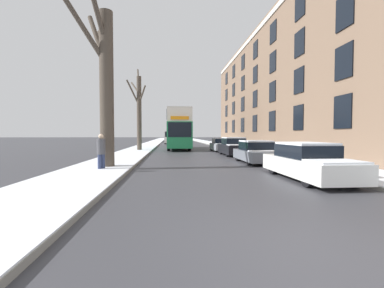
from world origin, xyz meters
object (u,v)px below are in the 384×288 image
at_px(parked_car_0, 307,162).
at_px(parked_car_3, 221,145).
at_px(double_decker_bus, 178,128).
at_px(bare_tree_left_1, 139,109).
at_px(bare_tree_left_0, 105,79).
at_px(pedestrian_left_sidewalk, 101,151).
at_px(parked_car_1, 256,152).
at_px(oncoming_van, 170,137).
at_px(parked_car_2, 234,147).

xyz_separation_m(parked_car_0, parked_car_3, (-0.00, 16.22, -0.02)).
bearing_deg(parked_car_3, parked_car_0, -90.00).
bearing_deg(double_decker_bus, parked_car_0, -78.30).
height_order(bare_tree_left_1, parked_car_3, bare_tree_left_1).
xyz_separation_m(bare_tree_left_0, parked_car_3, (8.26, 12.67, -3.74)).
relative_size(bare_tree_left_0, pedestrian_left_sidewalk, 5.31).
bearing_deg(bare_tree_left_1, pedestrian_left_sidewalk, -89.84).
xyz_separation_m(double_decker_bus, pedestrian_left_sidewalk, (-4.00, -17.75, -1.54)).
distance_m(parked_car_1, pedestrian_left_sidewalk, 8.78).
height_order(bare_tree_left_1, parked_car_1, bare_tree_left_1).
bearing_deg(parked_car_0, pedestrian_left_sidewalk, 162.44).
xyz_separation_m(parked_car_0, oncoming_van, (-5.16, 38.04, 0.60)).
relative_size(double_decker_bus, oncoming_van, 2.03).
relative_size(double_decker_bus, parked_car_3, 2.61).
bearing_deg(oncoming_van, parked_car_3, -76.70).
distance_m(parked_car_1, oncoming_van, 32.75).
xyz_separation_m(bare_tree_left_1, double_decker_bus, (4.04, 3.40, -1.72)).
relative_size(parked_car_2, parked_car_3, 1.08).
bearing_deg(pedestrian_left_sidewalk, parked_car_0, -68.21).
relative_size(double_decker_bus, parked_car_2, 2.40).
distance_m(bare_tree_left_0, parked_car_2, 11.86).
bearing_deg(parked_car_1, parked_car_0, -90.00).
relative_size(parked_car_0, parked_car_2, 1.08).
height_order(double_decker_bus, pedestrian_left_sidewalk, double_decker_bus).
bearing_deg(bare_tree_left_0, double_decker_bus, 76.46).
distance_m(double_decker_bus, parked_car_3, 6.18).
distance_m(parked_car_0, parked_car_2, 11.22).
distance_m(bare_tree_left_0, parked_car_1, 9.32).
relative_size(parked_car_1, parked_car_2, 0.95).
bearing_deg(oncoming_van, double_decker_bus, -86.95).
bearing_deg(oncoming_van, pedestrian_left_sidewalk, -94.92).
bearing_deg(oncoming_van, parked_car_1, -80.94).
xyz_separation_m(parked_car_2, parked_car_3, (0.00, 5.00, -0.06)).
bearing_deg(parked_car_1, parked_car_2, 90.00).
relative_size(parked_car_0, parked_car_1, 1.14).
distance_m(bare_tree_left_0, oncoming_van, 34.77).
bearing_deg(pedestrian_left_sidewalk, bare_tree_left_0, 42.18).
bearing_deg(bare_tree_left_1, parked_car_3, -4.99).
relative_size(bare_tree_left_0, parked_car_0, 1.99).
bearing_deg(parked_car_0, parked_car_3, 90.00).
bearing_deg(pedestrian_left_sidewalk, bare_tree_left_1, 39.51).
xyz_separation_m(bare_tree_left_0, parked_car_2, (8.26, 7.67, -3.68)).
xyz_separation_m(double_decker_bus, parked_car_1, (4.21, -14.65, -1.86)).
height_order(bare_tree_left_0, parked_car_3, bare_tree_left_0).
distance_m(bare_tree_left_1, parked_car_0, 19.18).
xyz_separation_m(bare_tree_left_1, oncoming_van, (3.09, 21.10, -2.95)).
xyz_separation_m(bare_tree_left_1, parked_car_0, (8.25, -16.95, -3.55)).
relative_size(bare_tree_left_0, oncoming_van, 1.81).
relative_size(bare_tree_left_0, parked_car_1, 2.26).
bearing_deg(double_decker_bus, parked_car_2, -65.22).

